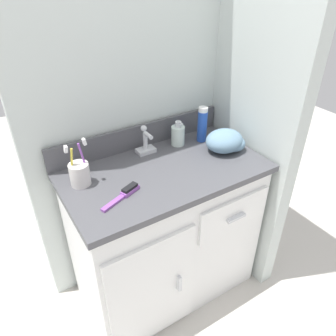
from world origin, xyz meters
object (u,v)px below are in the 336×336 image
at_px(toothbrush_cup, 80,173).
at_px(soap_dispenser, 178,135).
at_px(shaving_cream_can, 202,124).
at_px(hairbrush, 125,193).
at_px(hand_towel, 226,141).

distance_m(toothbrush_cup, soap_dispenser, 0.54).
bearing_deg(shaving_cream_can, soap_dispenser, 167.04).
bearing_deg(toothbrush_cup, soap_dispenser, 7.72).
bearing_deg(soap_dispenser, toothbrush_cup, -172.28).
relative_size(toothbrush_cup, soap_dispenser, 1.54).
xyz_separation_m(soap_dispenser, shaving_cream_can, (0.13, -0.03, 0.04)).
distance_m(shaving_cream_can, hairbrush, 0.58).
bearing_deg(hand_towel, soap_dispenser, 133.41).
bearing_deg(hairbrush, shaving_cream_can, -0.42).
relative_size(soap_dispenser, hand_towel, 0.67).
height_order(toothbrush_cup, soap_dispenser, toothbrush_cup).
xyz_separation_m(toothbrush_cup, shaving_cream_can, (0.66, 0.04, 0.04)).
height_order(toothbrush_cup, hand_towel, toothbrush_cup).
bearing_deg(toothbrush_cup, shaving_cream_can, 3.72).
relative_size(toothbrush_cup, shaving_cream_can, 1.11).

